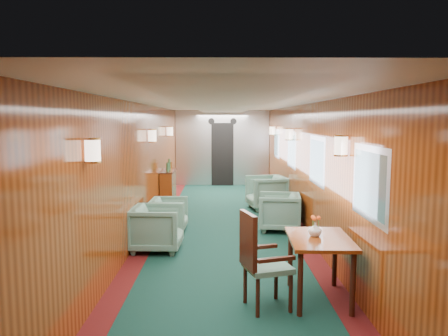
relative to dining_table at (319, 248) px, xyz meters
name	(u,v)px	position (x,y,z in m)	size (l,w,h in m)	color
room	(224,146)	(-1.08, 3.08, 1.00)	(12.00, 12.10, 2.40)	#0D3026
bulkhead	(222,148)	(-1.08, 8.99, 0.55)	(2.98, 0.17, 2.39)	silver
windows_right	(302,154)	(0.41, 3.33, 0.82)	(0.02, 8.60, 0.80)	#ABAEB2
wall_sconces	(224,136)	(-1.08, 3.65, 1.16)	(2.97, 7.97, 0.25)	beige
dining_table	(319,248)	(0.00, 0.00, 0.00)	(0.74, 1.03, 0.75)	maroon
side_chair	(259,257)	(-0.73, -0.24, -0.03)	(0.61, 0.62, 1.11)	#214D44
credenza	(168,188)	(-2.42, 5.58, -0.18)	(0.31, 0.98, 1.16)	maroon
flower_vase	(315,229)	(-0.04, 0.06, 0.20)	(0.15, 0.15, 0.16)	beige
armchair_left_near	(157,228)	(-2.18, 1.99, -0.27)	(0.78, 0.81, 0.73)	#214D44
armchair_left_far	(169,214)	(-2.13, 3.28, -0.32)	(0.67, 0.69, 0.62)	#214D44
armchair_right_near	(279,212)	(-0.03, 3.26, -0.28)	(0.76, 0.78, 0.71)	#214D44
armchair_right_far	(267,192)	(-0.06, 5.24, -0.24)	(0.85, 0.87, 0.79)	#214D44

